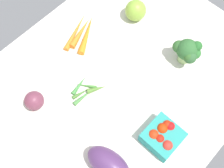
{
  "coord_description": "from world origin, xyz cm",
  "views": [
    {
      "loc": [
        -29.81,
        -28.09,
        90.39
      ],
      "look_at": [
        0.0,
        0.0,
        4.0
      ],
      "focal_mm": 47.04,
      "sensor_mm": 36.0,
      "label": 1
    }
  ],
  "objects_px": {
    "red_onion_center": "(34,101)",
    "okra_pile": "(86,90)",
    "berry_basket": "(163,136)",
    "broccoli_head": "(188,51)",
    "eggplant": "(109,164)",
    "carrot_bunch": "(82,33)",
    "heirloom_tomato_green": "(136,10)"
  },
  "relations": [
    {
      "from": "red_onion_center",
      "to": "eggplant",
      "type": "xyz_separation_m",
      "value": [
        0.02,
        -0.31,
        0.01
      ]
    },
    {
      "from": "broccoli_head",
      "to": "berry_basket",
      "type": "bearing_deg",
      "value": -156.26
    },
    {
      "from": "heirloom_tomato_green",
      "to": "berry_basket",
      "type": "relative_size",
      "value": 0.75
    },
    {
      "from": "red_onion_center",
      "to": "broccoli_head",
      "type": "height_order",
      "value": "broccoli_head"
    },
    {
      "from": "broccoli_head",
      "to": "carrot_bunch",
      "type": "relative_size",
      "value": 0.58
    },
    {
      "from": "heirloom_tomato_green",
      "to": "broccoli_head",
      "type": "relative_size",
      "value": 0.77
    },
    {
      "from": "red_onion_center",
      "to": "carrot_bunch",
      "type": "xyz_separation_m",
      "value": [
        0.29,
        0.09,
        -0.02
      ]
    },
    {
      "from": "okra_pile",
      "to": "heirloom_tomato_green",
      "type": "bearing_deg",
      "value": 13.99
    },
    {
      "from": "heirloom_tomato_green",
      "to": "eggplant",
      "type": "height_order",
      "value": "same"
    },
    {
      "from": "red_onion_center",
      "to": "berry_basket",
      "type": "bearing_deg",
      "value": -62.58
    },
    {
      "from": "heirloom_tomato_green",
      "to": "red_onion_center",
      "type": "relative_size",
      "value": 1.24
    },
    {
      "from": "eggplant",
      "to": "carrot_bunch",
      "type": "bearing_deg",
      "value": 138.48
    },
    {
      "from": "okra_pile",
      "to": "eggplant",
      "type": "distance_m",
      "value": 0.26
    },
    {
      "from": "heirloom_tomato_green",
      "to": "red_onion_center",
      "type": "xyz_separation_m",
      "value": [
        -0.48,
        0.0,
        -0.01
      ]
    },
    {
      "from": "eggplant",
      "to": "heirloom_tomato_green",
      "type": "bearing_deg",
      "value": 116.62
    },
    {
      "from": "eggplant",
      "to": "broccoli_head",
      "type": "bearing_deg",
      "value": 90.84
    },
    {
      "from": "heirloom_tomato_green",
      "to": "red_onion_center",
      "type": "distance_m",
      "value": 0.48
    },
    {
      "from": "berry_basket",
      "to": "broccoli_head",
      "type": "relative_size",
      "value": 1.02
    },
    {
      "from": "red_onion_center",
      "to": "carrot_bunch",
      "type": "relative_size",
      "value": 0.36
    },
    {
      "from": "berry_basket",
      "to": "eggplant",
      "type": "distance_m",
      "value": 0.18
    },
    {
      "from": "heirloom_tomato_green",
      "to": "carrot_bunch",
      "type": "bearing_deg",
      "value": 155.37
    },
    {
      "from": "eggplant",
      "to": "carrot_bunch",
      "type": "xyz_separation_m",
      "value": [
        0.27,
        0.39,
        -0.03
      ]
    },
    {
      "from": "red_onion_center",
      "to": "eggplant",
      "type": "bearing_deg",
      "value": -86.63
    },
    {
      "from": "red_onion_center",
      "to": "okra_pile",
      "type": "bearing_deg",
      "value": -30.12
    },
    {
      "from": "okra_pile",
      "to": "red_onion_center",
      "type": "bearing_deg",
      "value": 149.88
    },
    {
      "from": "okra_pile",
      "to": "berry_basket",
      "type": "bearing_deg",
      "value": -81.02
    },
    {
      "from": "red_onion_center",
      "to": "okra_pile",
      "type": "relative_size",
      "value": 0.51
    },
    {
      "from": "red_onion_center",
      "to": "berry_basket",
      "type": "height_order",
      "value": "same"
    },
    {
      "from": "heirloom_tomato_green",
      "to": "okra_pile",
      "type": "bearing_deg",
      "value": -166.01
    },
    {
      "from": "okra_pile",
      "to": "eggplant",
      "type": "xyz_separation_m",
      "value": [
        -0.13,
        -0.22,
        0.03
      ]
    },
    {
      "from": "red_onion_center",
      "to": "carrot_bunch",
      "type": "height_order",
      "value": "red_onion_center"
    },
    {
      "from": "heirloom_tomato_green",
      "to": "berry_basket",
      "type": "xyz_separation_m",
      "value": [
        -0.29,
        -0.36,
        -0.01
      ]
    }
  ]
}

